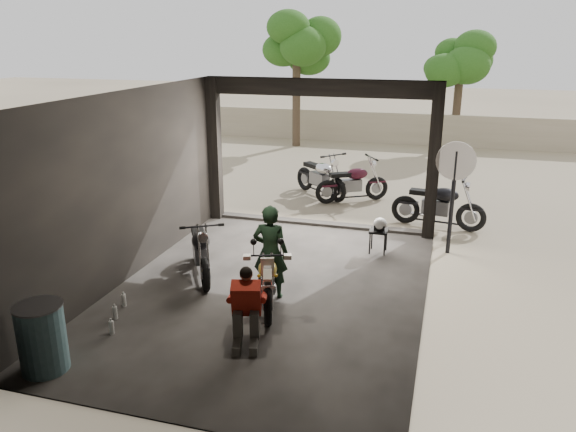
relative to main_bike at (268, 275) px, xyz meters
The scene contains 16 objects.
ground 0.76m from the main_bike, 104.55° to the left, with size 80.00×80.00×0.00m, color #7A6D56.
garage 1.31m from the main_bike, 97.24° to the left, with size 7.00×7.13×3.20m.
boundary_wall 14.52m from the main_bike, 90.54° to the left, with size 18.00×0.30×1.20m, color gray.
tree_left 13.83m from the main_bike, 103.54° to the left, with size 2.20×2.20×5.60m.
tree_right 15.07m from the main_bike, 79.61° to the left, with size 2.20×2.20×5.00m.
main_bike is the anchor object (origin of this frame).
left_bike 1.68m from the main_bike, 152.40° to the left, with size 0.67×1.62×1.10m, color black, non-canonical shape.
outside_bike_a 6.42m from the main_bike, 95.77° to the left, with size 0.73×1.78×1.20m, color black, non-canonical shape.
outside_bike_b 6.09m from the main_bike, 87.67° to the left, with size 0.70×1.69×1.14m, color #3D0E1D, non-canonical shape.
outside_bike_c 5.21m from the main_bike, 62.60° to the left, with size 0.73×1.78×1.20m, color black, non-canonical shape.
rider 0.41m from the main_bike, 100.20° to the left, with size 0.56×0.37×1.55m, color black.
mechanic 1.18m from the main_bike, 86.18° to the right, with size 0.53×0.72×1.04m, color red, non-canonical shape.
stool 3.05m from the main_bike, 63.62° to the left, with size 0.34×0.34×0.47m.
helmet 3.05m from the main_bike, 63.30° to the left, with size 0.26×0.27×0.25m, color white.
oil_drum 3.27m from the main_bike, 130.78° to the right, with size 0.58×0.58×0.90m, color #3C5F65.
sign_post 4.20m from the main_bike, 49.49° to the left, with size 0.73×0.08×2.19m.
Camera 1 is at (2.65, -8.06, 4.04)m, focal length 35.00 mm.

